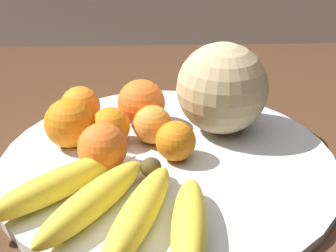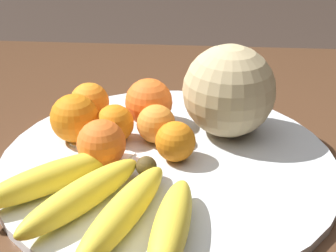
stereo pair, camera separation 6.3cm
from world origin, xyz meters
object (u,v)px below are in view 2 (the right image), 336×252
(orange_front_left, at_px, (149,102))
(orange_front_right, at_px, (75,118))
(kitchen_table, at_px, (166,217))
(banana_bunch, at_px, (104,201))
(melon, at_px, (229,91))
(orange_back_right, at_px, (90,102))
(orange_side_extra, at_px, (156,124))
(orange_back_left, at_px, (101,145))
(orange_top_small, at_px, (115,123))
(orange_mid_center, at_px, (175,141))
(produce_tag, at_px, (102,149))
(fruit_bowl, at_px, (168,161))

(orange_front_left, relative_size, orange_front_right, 1.04)
(kitchen_table, bearing_deg, banana_bunch, 59.75)
(melon, bearing_deg, orange_back_right, -6.42)
(orange_side_extra, bearing_deg, orange_back_left, 48.10)
(kitchen_table, distance_m, orange_back_left, 0.15)
(melon, height_order, banana_bunch, melon)
(orange_top_small, height_order, orange_side_extra, same)
(melon, distance_m, orange_side_extra, 0.12)
(banana_bunch, xyz_separation_m, orange_front_left, (-0.03, -0.23, 0.02))
(orange_mid_center, relative_size, orange_back_left, 0.85)
(melon, relative_size, orange_mid_center, 2.47)
(orange_front_left, bearing_deg, orange_mid_center, 114.94)
(melon, xyz_separation_m, orange_front_left, (0.12, -0.02, -0.03))
(orange_top_small, bearing_deg, orange_mid_center, 153.79)
(orange_mid_center, bearing_deg, orange_back_left, 14.50)
(orange_front_left, xyz_separation_m, orange_side_extra, (-0.02, 0.06, -0.01))
(melon, bearing_deg, produce_tag, 20.90)
(produce_tag, bearing_deg, kitchen_table, -171.57)
(orange_front_left, bearing_deg, banana_bunch, 83.92)
(melon, bearing_deg, kitchen_table, 51.84)
(orange_front_left, bearing_deg, orange_back_left, 69.27)
(banana_bunch, distance_m, orange_top_small, 0.18)
(banana_bunch, bearing_deg, produce_tag, -140.46)
(orange_front_left, bearing_deg, orange_back_right, -2.89)
(orange_back_right, bearing_deg, orange_front_right, 84.19)
(fruit_bowl, relative_size, orange_front_left, 6.31)
(orange_front_left, bearing_deg, produce_tag, 56.68)
(kitchen_table, bearing_deg, melon, -128.16)
(orange_mid_center, bearing_deg, orange_side_extra, -57.05)
(orange_front_right, xyz_separation_m, produce_tag, (-0.04, 0.03, -0.03))
(orange_top_small, bearing_deg, fruit_bowl, 152.64)
(fruit_bowl, bearing_deg, banana_bunch, 64.59)
(orange_back_right, bearing_deg, orange_mid_center, 142.85)
(banana_bunch, height_order, orange_mid_center, orange_mid_center)
(fruit_bowl, height_order, orange_front_left, orange_front_left)
(orange_front_right, bearing_deg, fruit_bowl, 164.03)
(orange_front_right, distance_m, orange_back_right, 0.07)
(orange_front_right, distance_m, orange_mid_center, 0.16)
(orange_back_right, distance_m, orange_side_extra, 0.13)
(kitchen_table, height_order, orange_back_right, orange_back_right)
(orange_mid_center, bearing_deg, banana_bunch, 60.46)
(orange_front_right, relative_size, orange_back_right, 1.15)
(banana_bunch, bearing_deg, kitchen_table, 176.47)
(kitchen_table, distance_m, melon, 0.21)
(orange_top_small, bearing_deg, orange_back_right, -50.88)
(orange_mid_center, xyz_separation_m, orange_back_right, (0.14, -0.11, 0.00))
(orange_mid_center, xyz_separation_m, orange_side_extra, (0.03, -0.05, 0.00))
(kitchen_table, bearing_deg, orange_top_small, -39.89)
(melon, bearing_deg, orange_front_left, -9.16)
(melon, relative_size, orange_front_left, 1.85)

